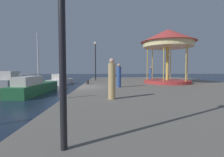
% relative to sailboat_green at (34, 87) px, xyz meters
% --- Properties ---
extents(ground_plane, '(120.00, 120.00, 0.00)m').
position_rel_sailboat_green_xyz_m(ground_plane, '(4.28, -1.76, -0.62)').
color(ground_plane, '#162338').
extents(quay_dock, '(14.77, 29.40, 0.80)m').
position_rel_sailboat_green_xyz_m(quay_dock, '(11.66, -1.76, -0.22)').
color(quay_dock, slate).
rests_on(quay_dock, ground).
extents(sailboat_green, '(1.96, 7.07, 5.58)m').
position_rel_sailboat_green_xyz_m(sailboat_green, '(0.00, 0.00, 0.00)').
color(sailboat_green, '#236638').
rests_on(sailboat_green, ground).
extents(motorboat_white, '(2.97, 5.11, 1.51)m').
position_rel_sailboat_green_xyz_m(motorboat_white, '(-0.08, 9.23, -0.06)').
color(motorboat_white, white).
rests_on(motorboat_white, ground).
extents(motorboat_grey, '(1.81, 4.49, 1.96)m').
position_rel_sailboat_green_xyz_m(motorboat_grey, '(-4.61, 4.78, 0.12)').
color(motorboat_grey, gray).
rests_on(motorboat_grey, ground).
extents(carousel, '(5.35, 5.35, 5.33)m').
position_rel_sailboat_green_xyz_m(carousel, '(12.54, 1.30, 4.15)').
color(carousel, '#B23333').
rests_on(carousel, quay_dock).
extents(lamp_post_mid_promenade, '(0.36, 0.36, 4.74)m').
position_rel_sailboat_green_xyz_m(lamp_post_mid_promenade, '(5.16, 5.59, 3.38)').
color(lamp_post_mid_promenade, black).
rests_on(lamp_post_mid_promenade, quay_dock).
extents(bollard_south, '(0.24, 0.24, 0.40)m').
position_rel_sailboat_green_xyz_m(bollard_south, '(4.92, 9.51, 0.38)').
color(bollard_south, '#2D2D33').
rests_on(bollard_south, quay_dock).
extents(bollard_north, '(0.24, 0.24, 0.40)m').
position_rel_sailboat_green_xyz_m(bollard_north, '(4.69, 0.62, 0.38)').
color(bollard_north, '#2D2D33').
rests_on(bollard_north, quay_dock).
extents(person_near_carousel, '(0.34, 0.34, 1.92)m').
position_rel_sailboat_green_xyz_m(person_near_carousel, '(6.64, -7.19, 1.09)').
color(person_near_carousel, tan).
rests_on(person_near_carousel, quay_dock).
extents(person_by_the_water, '(0.34, 0.34, 1.84)m').
position_rel_sailboat_green_xyz_m(person_by_the_water, '(7.40, -2.18, 1.05)').
color(person_by_the_water, '#2D4C8C').
rests_on(person_by_the_water, quay_dock).
extents(person_far_corner, '(0.34, 0.34, 1.76)m').
position_rel_sailboat_green_xyz_m(person_far_corner, '(12.77, 8.09, 1.01)').
color(person_far_corner, '#2D4C8C').
rests_on(person_far_corner, quay_dock).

